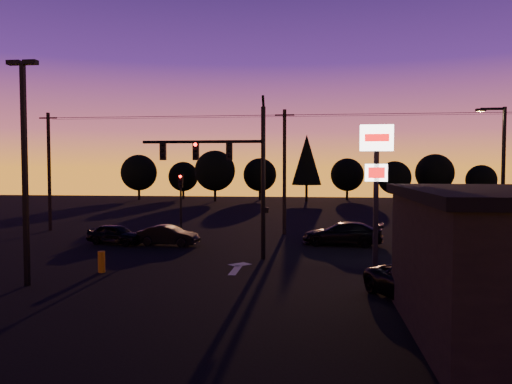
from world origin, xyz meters
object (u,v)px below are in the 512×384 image
at_px(bollard, 102,262).
at_px(car_mid, 168,235).
at_px(car_right, 342,234).
at_px(pylon_sign, 376,166).
at_px(parking_lot_light, 25,157).
at_px(secondary_signal, 181,196).
at_px(streetlight, 501,175).
at_px(traffic_signal_mast, 233,166).
at_px(car_left, 116,234).
at_px(suv_parked, 419,284).

relative_size(bollard, car_mid, 0.26).
bearing_deg(car_mid, car_right, -76.82).
bearing_deg(pylon_sign, parking_lot_light, -162.77).
xyz_separation_m(secondary_signal, streetlight, (18.91, -5.99, 1.56)).
height_order(pylon_sign, car_right, pylon_sign).
bearing_deg(car_mid, traffic_signal_mast, -123.82).
bearing_deg(pylon_sign, car_left, 156.94).
bearing_deg(car_mid, car_left, 94.80).
xyz_separation_m(pylon_sign, bollard, (-12.56, -1.70, -4.42)).
distance_m(secondary_signal, streetlight, 19.89).
bearing_deg(traffic_signal_mast, car_mid, 140.25).
bearing_deg(car_mid, streetlight, -91.44).
relative_size(traffic_signal_mast, car_right, 1.73).
bearing_deg(car_left, parking_lot_light, -160.96).
height_order(traffic_signal_mast, suv_parked, traffic_signal_mast).
bearing_deg(bollard, traffic_signal_mast, 37.53).
relative_size(parking_lot_light, pylon_sign, 1.34).
xyz_separation_m(secondary_signal, bollard, (-0.56, -11.69, -2.37)).
height_order(secondary_signal, bollard, secondary_signal).
distance_m(pylon_sign, streetlight, 8.00).
xyz_separation_m(secondary_signal, pylon_sign, (12.00, -9.99, 2.05)).
relative_size(car_left, suv_parked, 0.80).
height_order(parking_lot_light, bollard, parking_lot_light).
relative_size(pylon_sign, car_mid, 1.80).
xyz_separation_m(traffic_signal_mast, parking_lot_light, (-7.40, -6.99, 0.33)).
relative_size(pylon_sign, bollard, 6.92).
bearing_deg(car_right, pylon_sign, 13.52).
distance_m(secondary_signal, bollard, 11.94).
height_order(traffic_signal_mast, bollard, traffic_signal_mast).
height_order(bollard, car_right, car_right).
distance_m(parking_lot_light, suv_parked, 16.11).
xyz_separation_m(traffic_signal_mast, bollard, (-5.46, -4.19, -4.45)).
xyz_separation_m(streetlight, suv_parked, (-5.99, -9.25, -3.77)).
bearing_deg(parking_lot_light, car_right, 42.50).
height_order(parking_lot_light, car_mid, parking_lot_light).
height_order(bollard, car_mid, car_mid).
distance_m(parking_lot_light, streetlight, 23.05).
relative_size(parking_lot_light, bollard, 9.30).
height_order(streetlight, car_left, streetlight).
bearing_deg(car_right, secondary_signal, -95.79).
bearing_deg(pylon_sign, bollard, -172.30).
relative_size(traffic_signal_mast, suv_parked, 1.83).
relative_size(pylon_sign, car_left, 1.81).
relative_size(traffic_signal_mast, streetlight, 1.07).
distance_m(car_left, suv_parked, 19.99).
xyz_separation_m(streetlight, car_left, (-22.16, 2.49, -3.78)).
relative_size(secondary_signal, car_right, 0.88).
xyz_separation_m(parking_lot_light, bollard, (1.94, 2.80, -4.78)).
height_order(traffic_signal_mast, streetlight, traffic_signal_mast).
bearing_deg(parking_lot_light, car_mid, 76.25).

